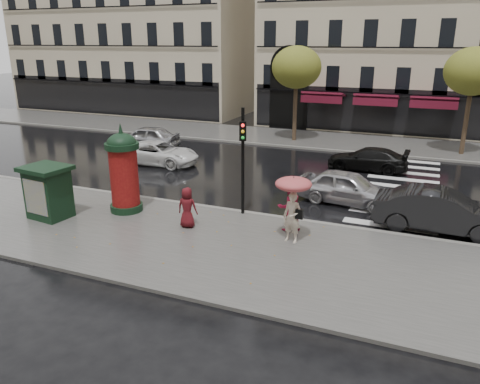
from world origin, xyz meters
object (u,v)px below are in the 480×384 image
at_px(man_burgundy, 187,207).
at_px(car_far_silver, 145,137).
at_px(car_darkgrey, 441,211).
at_px(traffic_light, 243,151).
at_px(car_white, 158,153).
at_px(woman_red, 289,207).
at_px(woman_umbrella, 293,199).
at_px(morris_column, 124,170).
at_px(car_silver, 348,187).
at_px(car_black, 368,159).
at_px(newsstand, 48,191).

xyz_separation_m(man_burgundy, car_far_silver, (-9.36, 11.31, -0.13)).
height_order(man_burgundy, car_darkgrey, man_burgundy).
height_order(traffic_light, car_white, traffic_light).
relative_size(woman_red, car_white, 0.39).
height_order(woman_umbrella, morris_column, morris_column).
relative_size(woman_umbrella, traffic_light, 0.56).
bearing_deg(woman_umbrella, car_white, 142.91).
height_order(man_burgundy, morris_column, morris_column).
bearing_deg(car_silver, car_black, 7.01).
bearing_deg(traffic_light, woman_red, -21.94).
bearing_deg(car_silver, man_burgundy, 143.69).
xyz_separation_m(traffic_light, car_white, (-7.83, 6.04, -2.10)).
distance_m(woman_umbrella, traffic_light, 3.44).
relative_size(morris_column, car_far_silver, 0.81).
bearing_deg(car_darkgrey, car_far_silver, 68.20).
distance_m(morris_column, car_white, 8.24).
height_order(woman_umbrella, car_silver, woman_umbrella).
xyz_separation_m(car_black, car_far_silver, (-14.51, -0.23, 0.14)).
height_order(woman_umbrella, man_burgundy, woman_umbrella).
bearing_deg(car_silver, car_white, 83.88).
distance_m(man_burgundy, car_darkgrey, 9.66).
xyz_separation_m(newsstand, car_silver, (10.78, 6.64, -0.47)).
relative_size(woman_red, car_silver, 0.42).
height_order(man_burgundy, car_white, man_burgundy).
height_order(man_burgundy, newsstand, newsstand).
bearing_deg(car_far_silver, car_white, 36.14).
height_order(car_silver, car_white, car_silver).
bearing_deg(car_white, car_darkgrey, -108.68).
relative_size(morris_column, newsstand, 1.74).
bearing_deg(car_darkgrey, car_black, 26.73).
distance_m(traffic_light, car_white, 10.11).
bearing_deg(woman_umbrella, man_burgundy, -177.21).
height_order(car_silver, car_far_silver, car_far_silver).
bearing_deg(woman_umbrella, car_silver, 78.82).
bearing_deg(traffic_light, newsstand, -154.84).
xyz_separation_m(newsstand, car_white, (-0.75, 9.36, -0.55)).
xyz_separation_m(woman_red, newsstand, (-9.35, -2.41, 0.17)).
xyz_separation_m(car_silver, car_black, (0.02, 6.12, -0.11)).
distance_m(car_silver, car_far_silver, 15.64).
distance_m(car_darkgrey, car_black, 8.83).
bearing_deg(man_burgundy, car_far_silver, -57.48).
relative_size(car_darkgrey, car_white, 1.02).
distance_m(woman_red, car_black, 10.45).
distance_m(car_darkgrey, car_white, 16.04).
distance_m(woman_red, traffic_light, 2.99).
relative_size(man_burgundy, car_darkgrey, 0.32).
relative_size(man_burgundy, traffic_light, 0.36).
bearing_deg(traffic_light, morris_column, -162.45).
bearing_deg(morris_column, car_black, 52.36).
height_order(traffic_light, car_darkgrey, traffic_light).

